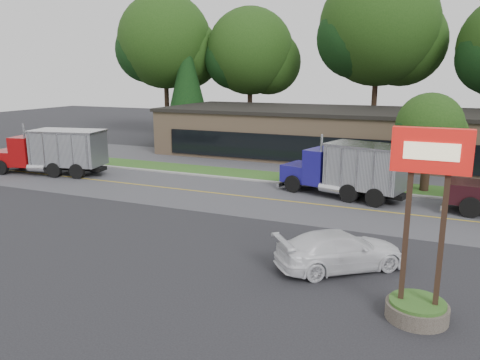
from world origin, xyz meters
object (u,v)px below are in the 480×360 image
Objects in this scene: bilo_sign at (422,258)px; rally_car at (340,250)px; dump_truck_blue at (349,168)px; dump_truck_red at (54,150)px.

bilo_sign is 4.37m from rally_car.
dump_truck_blue reaches higher than rally_car.
bilo_sign is 14.73m from dump_truck_blue.
dump_truck_blue is (-4.73, 13.94, -0.22)m from bilo_sign.
bilo_sign is at bearing -173.37° from rally_car.
rally_car is at bearing 114.13° from dump_truck_blue.
dump_truck_red is 1.13× the size of dump_truck_blue.
rally_car is at bearing 148.05° from dump_truck_red.
bilo_sign is at bearing 144.82° from dump_truck_red.
dump_truck_red is 1.79× the size of rally_car.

